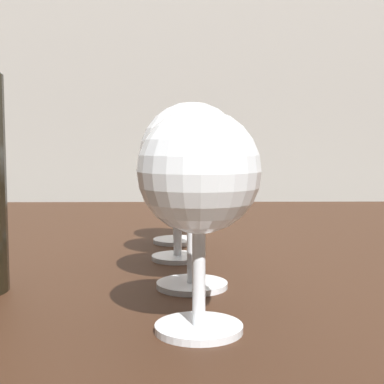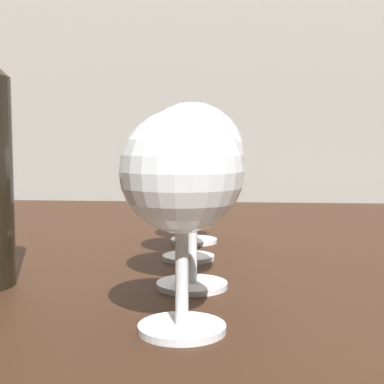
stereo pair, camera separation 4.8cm
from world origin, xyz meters
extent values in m
cube|color=#382114|center=(0.00, 0.00, 0.71)|extent=(1.59, 0.93, 0.03)
cylinder|color=white|center=(-0.08, -0.35, 0.73)|extent=(0.06, 0.06, 0.00)
cylinder|color=white|center=(-0.08, -0.35, 0.77)|extent=(0.01, 0.01, 0.08)
sphere|color=white|center=(-0.08, -0.35, 0.84)|extent=(0.08, 0.08, 0.08)
ellipsoid|color=#380711|center=(-0.08, -0.35, 0.83)|extent=(0.07, 0.07, 0.03)
cylinder|color=white|center=(-0.08, -0.24, 0.73)|extent=(0.06, 0.06, 0.00)
cylinder|color=white|center=(-0.08, -0.24, 0.77)|extent=(0.01, 0.01, 0.08)
sphere|color=white|center=(-0.08, -0.24, 0.84)|extent=(0.09, 0.09, 0.09)
ellipsoid|color=maroon|center=(-0.08, -0.24, 0.84)|extent=(0.08, 0.08, 0.04)
cylinder|color=white|center=(-0.09, -0.12, 0.73)|extent=(0.06, 0.06, 0.00)
cylinder|color=white|center=(-0.09, -0.12, 0.77)|extent=(0.01, 0.01, 0.08)
sphere|color=white|center=(-0.09, -0.12, 0.83)|extent=(0.08, 0.08, 0.08)
ellipsoid|color=maroon|center=(-0.09, -0.12, 0.83)|extent=(0.07, 0.07, 0.03)
cylinder|color=white|center=(-0.10, -0.02, 0.73)|extent=(0.06, 0.06, 0.00)
cylinder|color=white|center=(-0.10, -0.02, 0.76)|extent=(0.01, 0.01, 0.06)
sphere|color=white|center=(-0.10, -0.02, 0.81)|extent=(0.07, 0.07, 0.07)
ellipsoid|color=#470A16|center=(-0.10, -0.02, 0.81)|extent=(0.06, 0.06, 0.03)
camera|label=1|loc=(-0.09, -0.72, 0.86)|focal=52.12mm
camera|label=2|loc=(-0.04, -0.72, 0.86)|focal=52.12mm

